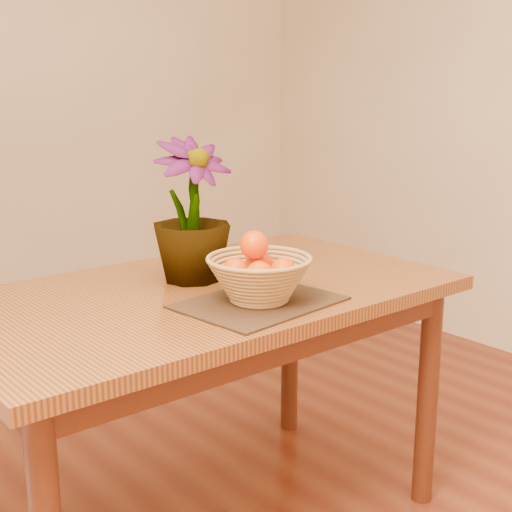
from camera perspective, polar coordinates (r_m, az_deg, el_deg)
table at (r=2.02m, az=-4.21°, el=-5.00°), size 1.40×0.80×0.75m
placemat at (r=1.85m, az=0.25°, el=-3.74°), size 0.43×0.34×0.01m
wicker_basket at (r=1.83m, az=0.26°, el=-2.00°), size 0.27×0.27×0.11m
orange_pile at (r=1.83m, az=0.18°, el=-0.78°), size 0.16×0.17×0.13m
potted_plant at (r=2.03m, az=-5.21°, el=3.66°), size 0.23×0.23×0.41m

